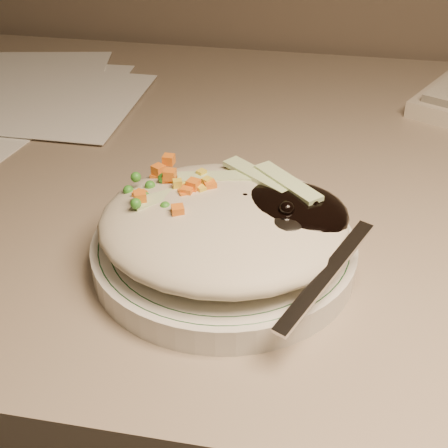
# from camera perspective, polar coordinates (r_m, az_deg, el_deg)

# --- Properties ---
(desk) EXTENTS (1.40, 0.70, 0.74)m
(desk) POSITION_cam_1_polar(r_m,az_deg,el_deg) (0.76, 7.47, -8.04)
(desk) COLOR gray
(desk) RESTS_ON ground
(plate) EXTENTS (0.21, 0.21, 0.02)m
(plate) POSITION_cam_1_polar(r_m,az_deg,el_deg) (0.50, 0.00, -2.49)
(plate) COLOR silver
(plate) RESTS_ON desk
(plate_rim) EXTENTS (0.20, 0.20, 0.00)m
(plate_rim) POSITION_cam_1_polar(r_m,az_deg,el_deg) (0.49, 0.00, -1.55)
(plate_rim) COLOR #144723
(plate_rim) RESTS_ON plate
(meal) EXTENTS (0.21, 0.19, 0.05)m
(meal) POSITION_cam_1_polar(r_m,az_deg,el_deg) (0.48, 0.49, 0.46)
(meal) COLOR #BBB297
(meal) RESTS_ON plate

